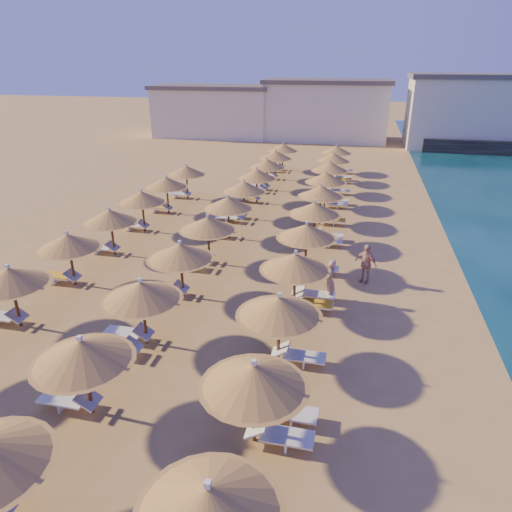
% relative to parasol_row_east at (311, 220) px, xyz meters
% --- Properties ---
extents(ground, '(220.00, 220.00, 0.00)m').
position_rel_parasol_row_east_xyz_m(ground, '(-2.54, -7.35, -2.07)').
color(ground, tan).
rests_on(ground, ground).
extents(hotel_blocks, '(47.62, 11.02, 8.10)m').
position_rel_parasol_row_east_xyz_m(hotel_blocks, '(-0.54, 38.22, 1.64)').
color(hotel_blocks, silver).
rests_on(hotel_blocks, ground).
extents(parasol_row_east, '(2.87, 42.72, 2.59)m').
position_rel_parasol_row_east_xyz_m(parasol_row_east, '(0.00, 0.00, 0.00)').
color(parasol_row_east, brown).
rests_on(parasol_row_east, ground).
extents(parasol_row_west, '(2.87, 42.72, 2.59)m').
position_rel_parasol_row_east_xyz_m(parasol_row_west, '(-4.83, 0.00, 0.00)').
color(parasol_row_west, brown).
rests_on(parasol_row_west, ground).
extents(parasol_row_inland, '(2.87, 24.61, 2.59)m').
position_rel_parasol_row_east_xyz_m(parasol_row_inland, '(-10.06, -1.81, 0.00)').
color(parasol_row_inland, brown).
rests_on(parasol_row_inland, ground).
extents(loungers, '(13.28, 40.51, 0.66)m').
position_rel_parasol_row_east_xyz_m(loungers, '(-3.80, -0.51, -1.72)').
color(loungers, white).
rests_on(loungers, ground).
extents(beachgoer_a, '(0.56, 0.74, 1.85)m').
position_rel_parasol_row_east_xyz_m(beachgoer_a, '(1.35, -4.38, -1.14)').
color(beachgoer_a, tan).
rests_on(beachgoer_a, ground).
extents(beachgoer_c, '(1.16, 0.94, 1.85)m').
position_rel_parasol_row_east_xyz_m(beachgoer_c, '(2.80, -2.24, -1.14)').
color(beachgoer_c, tan).
rests_on(beachgoer_c, ground).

